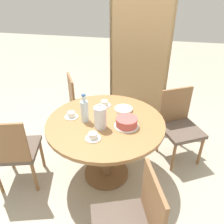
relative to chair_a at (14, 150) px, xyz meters
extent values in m
plane|color=#B2A893|center=(0.86, 0.33, -0.46)|extent=(14.00, 14.00, 0.00)
cylinder|color=brown|center=(0.86, 0.33, -0.44)|extent=(0.50, 0.50, 0.03)
cylinder|color=brown|center=(0.86, 0.33, -0.10)|extent=(0.12, 0.12, 0.65)
cylinder|color=#9E7042|center=(0.86, 0.33, 0.24)|extent=(1.17, 1.17, 0.04)
cylinder|color=olive|center=(0.10, 0.28, -0.26)|extent=(0.03, 0.03, 0.39)
cylinder|color=olive|center=(-0.24, 0.18, -0.26)|extent=(0.03, 0.03, 0.39)
cylinder|color=olive|center=(0.21, -0.06, -0.26)|extent=(0.03, 0.03, 0.39)
cube|color=brown|center=(-0.02, 0.06, -0.05)|extent=(0.52, 0.52, 0.04)
cube|color=olive|center=(0.04, -0.13, 0.19)|extent=(0.39, 0.14, 0.43)
cylinder|color=olive|center=(1.29, -0.30, -0.26)|extent=(0.03, 0.03, 0.39)
cube|color=olive|center=(1.37, -0.46, 0.19)|extent=(0.17, 0.38, 0.43)
cylinder|color=olive|center=(1.59, 0.54, -0.26)|extent=(0.03, 0.03, 0.39)
cylinder|color=olive|center=(1.90, 0.72, -0.26)|extent=(0.03, 0.03, 0.39)
cylinder|color=olive|center=(1.41, 0.85, -0.26)|extent=(0.03, 0.03, 0.39)
cylinder|color=olive|center=(1.72, 1.03, -0.26)|extent=(0.03, 0.03, 0.39)
cube|color=brown|center=(1.65, 0.78, -0.05)|extent=(0.57, 0.57, 0.04)
cube|color=olive|center=(1.56, 0.95, 0.19)|extent=(0.36, 0.22, 0.43)
cylinder|color=olive|center=(0.64, 1.05, -0.26)|extent=(0.03, 0.03, 0.39)
cylinder|color=olive|center=(0.45, 1.36, -0.26)|extent=(0.03, 0.03, 0.39)
cylinder|color=olive|center=(0.33, 0.87, -0.26)|extent=(0.03, 0.03, 0.39)
cylinder|color=olive|center=(0.14, 1.18, -0.26)|extent=(0.03, 0.03, 0.39)
cube|color=brown|center=(0.39, 1.11, -0.05)|extent=(0.58, 0.58, 0.04)
cube|color=olive|center=(0.22, 1.01, 0.19)|extent=(0.23, 0.36, 0.43)
cube|color=tan|center=(1.44, 1.81, 0.45)|extent=(0.04, 0.28, 1.81)
cube|color=tan|center=(0.61, 1.81, 0.45)|extent=(0.04, 0.28, 1.81)
cube|color=tan|center=(1.03, 1.68, 0.45)|extent=(0.86, 0.02, 1.81)
cube|color=tan|center=(1.03, 1.81, -0.44)|extent=(0.79, 0.27, 0.04)
cube|color=tan|center=(1.03, 1.81, 0.15)|extent=(0.79, 0.27, 0.04)
cube|color=tan|center=(1.03, 1.81, 0.75)|extent=(0.79, 0.27, 0.04)
cube|color=orange|center=(1.25, 1.80, -0.19)|extent=(0.35, 0.21, 0.47)
cube|color=beige|center=(0.80, 1.80, -0.20)|extent=(0.35, 0.21, 0.45)
cube|color=#703384|center=(1.26, 1.80, 0.36)|extent=(0.32, 0.21, 0.39)
cube|color=#234793|center=(0.79, 1.80, 0.39)|extent=(0.32, 0.21, 0.46)
cube|color=#28703D|center=(1.26, 1.80, 0.98)|extent=(0.32, 0.21, 0.42)
cube|color=#703384|center=(0.79, 1.80, 1.01)|extent=(0.32, 0.21, 0.49)
cylinder|color=silver|center=(0.84, 0.21, 0.37)|extent=(0.12, 0.12, 0.22)
cone|color=silver|center=(0.84, 0.21, 0.49)|extent=(0.10, 0.10, 0.02)
sphere|color=silver|center=(0.84, 0.21, 0.51)|extent=(0.02, 0.02, 0.02)
cylinder|color=silver|center=(0.67, 0.29, 0.37)|extent=(0.08, 0.08, 0.22)
cylinder|color=silver|center=(0.67, 0.29, 0.51)|extent=(0.03, 0.03, 0.06)
cylinder|color=#2D5184|center=(0.67, 0.29, 0.54)|extent=(0.04, 0.04, 0.01)
cylinder|color=white|center=(1.08, 0.28, 0.27)|extent=(0.23, 0.23, 0.01)
cylinder|color=#C65651|center=(1.08, 0.28, 0.31)|extent=(0.20, 0.20, 0.08)
cylinder|color=silver|center=(0.82, 0.03, 0.27)|extent=(0.14, 0.14, 0.01)
cylinder|color=white|center=(0.82, 0.03, 0.30)|extent=(0.08, 0.08, 0.05)
cylinder|color=silver|center=(0.51, 0.32, 0.27)|extent=(0.14, 0.14, 0.01)
cylinder|color=white|center=(0.51, 0.32, 0.30)|extent=(0.08, 0.08, 0.05)
cylinder|color=silver|center=(0.77, 0.63, 0.27)|extent=(0.14, 0.14, 0.01)
cylinder|color=white|center=(0.77, 0.63, 0.30)|extent=(0.08, 0.08, 0.05)
cylinder|color=white|center=(1.00, 0.56, 0.27)|extent=(0.19, 0.19, 0.01)
cylinder|color=white|center=(1.00, 0.56, 0.28)|extent=(0.19, 0.19, 0.01)
cylinder|color=white|center=(1.00, 0.56, 0.29)|extent=(0.19, 0.19, 0.01)
camera|label=1|loc=(1.31, -1.42, 1.43)|focal=35.00mm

